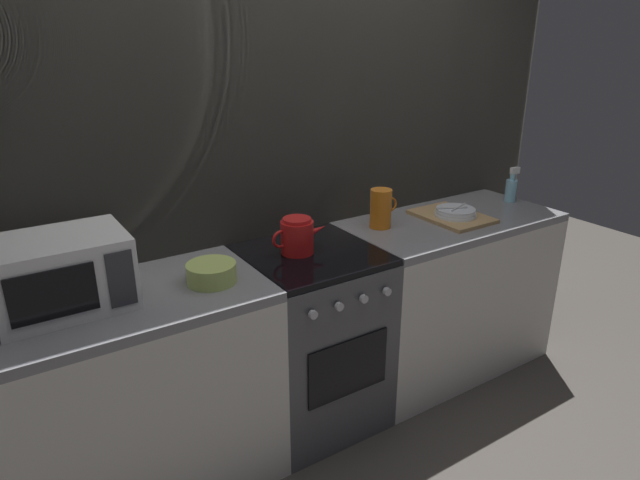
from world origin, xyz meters
TOP-DOWN VIEW (x-y plane):
  - ground_plane at (0.00, 0.00)m, footprint 8.00×8.00m
  - back_wall at (0.00, 0.32)m, footprint 3.60×0.05m
  - counter_left at (-0.90, 0.00)m, footprint 1.20×0.60m
  - stove_unit at (-0.00, -0.00)m, footprint 0.60×0.63m
  - counter_right at (0.90, 0.00)m, footprint 1.20×0.60m
  - microwave at (-1.03, 0.04)m, footprint 0.46×0.35m
  - kettle at (-0.05, 0.03)m, footprint 0.28×0.15m
  - mixing_bowl at (-0.50, -0.05)m, footprint 0.20×0.20m
  - pitcher at (0.48, 0.10)m, footprint 0.16×0.11m
  - dish_pile at (0.90, -0.01)m, footprint 0.30×0.40m
  - spray_bottle at (1.41, 0.04)m, footprint 0.08×0.06m

SIDE VIEW (x-z plane):
  - ground_plane at x=0.00m, z-range 0.00..0.00m
  - stove_unit at x=0.00m, z-range 0.00..0.90m
  - counter_left at x=-0.90m, z-range 0.00..0.90m
  - counter_right at x=0.90m, z-range 0.00..0.90m
  - dish_pile at x=0.90m, z-range 0.89..0.96m
  - mixing_bowl at x=-0.50m, z-range 0.90..0.98m
  - spray_bottle at x=1.41m, z-range 0.88..1.08m
  - kettle at x=-0.05m, z-range 0.90..1.06m
  - pitcher at x=0.48m, z-range 0.90..1.10m
  - microwave at x=-1.03m, z-range 0.90..1.17m
  - back_wall at x=0.00m, z-range 0.00..2.40m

